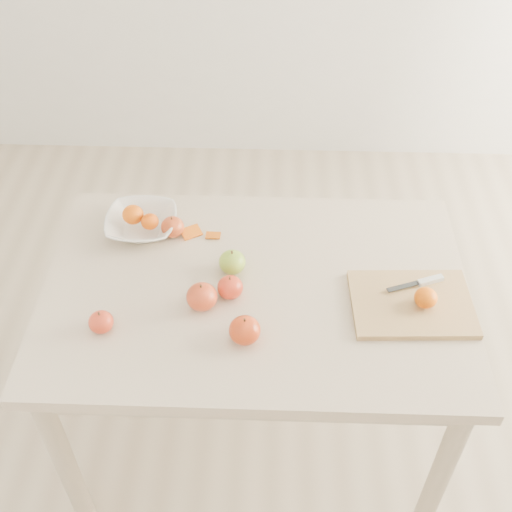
{
  "coord_description": "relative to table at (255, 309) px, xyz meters",
  "views": [
    {
      "loc": [
        0.04,
        -1.23,
        2.07
      ],
      "look_at": [
        0.0,
        0.05,
        0.82
      ],
      "focal_mm": 45.0,
      "sensor_mm": 36.0,
      "label": 1
    }
  ],
  "objects": [
    {
      "name": "apple_red_a",
      "position": [
        -0.26,
        0.21,
        0.13
      ],
      "size": [
        0.07,
        0.07,
        0.06
      ],
      "primitive_type": "ellipsoid",
      "color": "#9E150A",
      "rests_on": "table"
    },
    {
      "name": "ground",
      "position": [
        0.0,
        0.0,
        -0.65
      ],
      "size": [
        3.5,
        3.5,
        0.0
      ],
      "primitive_type": "plane",
      "color": "#C6B293",
      "rests_on": "ground"
    },
    {
      "name": "orange_peel_a",
      "position": [
        -0.2,
        0.21,
        0.1
      ],
      "size": [
        0.07,
        0.07,
        0.01
      ],
      "primitive_type": "cube",
      "rotation": [
        0.21,
        0.0,
        0.51
      ],
      "color": "orange",
      "rests_on": "table"
    },
    {
      "name": "apple_red_b",
      "position": [
        -0.14,
        -0.08,
        0.14
      ],
      "size": [
        0.08,
        0.08,
        0.08
      ],
      "primitive_type": "ellipsoid",
      "color": "#A00D10",
      "rests_on": "table"
    },
    {
      "name": "table",
      "position": [
        0.0,
        0.0,
        0.0
      ],
      "size": [
        1.2,
        0.8,
        0.75
      ],
      "color": "beige",
      "rests_on": "ground"
    },
    {
      "name": "apple_red_d",
      "position": [
        -0.4,
        -0.17,
        0.13
      ],
      "size": [
        0.07,
        0.07,
        0.06
      ],
      "primitive_type": "ellipsoid",
      "color": "#A01313",
      "rests_on": "table"
    },
    {
      "name": "apple_red_e",
      "position": [
        -0.07,
        -0.04,
        0.13
      ],
      "size": [
        0.07,
        0.07,
        0.06
      ],
      "primitive_type": "ellipsoid",
      "color": "#9A0B12",
      "rests_on": "table"
    },
    {
      "name": "apple_green",
      "position": [
        -0.07,
        0.06,
        0.13
      ],
      "size": [
        0.08,
        0.08,
        0.07
      ],
      "primitive_type": "ellipsoid",
      "color": "#669E1B",
      "rests_on": "table"
    },
    {
      "name": "board_tangerine",
      "position": [
        0.46,
        -0.07,
        0.14
      ],
      "size": [
        0.06,
        0.06,
        0.05
      ],
      "primitive_type": "ellipsoid",
      "color": "#D95607",
      "rests_on": "cutting_board"
    },
    {
      "name": "bowl_tangerine_near",
      "position": [
        -0.38,
        0.23,
        0.15
      ],
      "size": [
        0.07,
        0.07,
        0.06
      ],
      "primitive_type": "ellipsoid",
      "color": "#DB5007",
      "rests_on": "fruit_bowl"
    },
    {
      "name": "fruit_bowl",
      "position": [
        -0.36,
        0.22,
        0.13
      ],
      "size": [
        0.22,
        0.22,
        0.05
      ],
      "primitive_type": "imported",
      "color": "white",
      "rests_on": "table"
    },
    {
      "name": "apple_red_c",
      "position": [
        -0.02,
        -0.19,
        0.14
      ],
      "size": [
        0.08,
        0.08,
        0.07
      ],
      "primitive_type": "ellipsoid",
      "color": "#960806",
      "rests_on": "table"
    },
    {
      "name": "cutting_board",
      "position": [
        0.43,
        -0.06,
        0.11
      ],
      "size": [
        0.34,
        0.25,
        0.02
      ],
      "primitive_type": "cube",
      "rotation": [
        0.0,
        0.0,
        0.04
      ],
      "color": "tan",
      "rests_on": "table"
    },
    {
      "name": "paring_knife",
      "position": [
        0.47,
        0.01,
        0.12
      ],
      "size": [
        0.17,
        0.07,
        0.01
      ],
      "color": "silver",
      "rests_on": "cutting_board"
    },
    {
      "name": "bowl_tangerine_far",
      "position": [
        -0.33,
        0.21,
        0.15
      ],
      "size": [
        0.05,
        0.05,
        0.05
      ],
      "primitive_type": "ellipsoid",
      "color": "orange",
      "rests_on": "fruit_bowl"
    },
    {
      "name": "orange_peel_b",
      "position": [
        -0.14,
        0.2,
        0.1
      ],
      "size": [
        0.05,
        0.04,
        0.01
      ],
      "primitive_type": "cube",
      "rotation": [
        -0.14,
        0.0,
        -0.03
      ],
      "color": "#C6570E",
      "rests_on": "table"
    }
  ]
}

